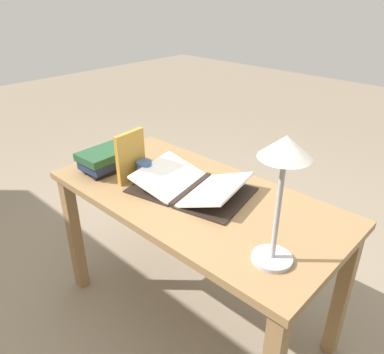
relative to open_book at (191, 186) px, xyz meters
The scene contains 7 objects.
ground_plane 0.79m from the open_book, 157.36° to the left, with size 12.00×12.00×0.00m, color gray.
reading_desk 0.14m from the open_book, 157.36° to the left, with size 1.39×0.69×0.76m.
open_book is the anchor object (origin of this frame).
book_stack_tall 0.49m from the open_book, 14.31° to the left, with size 0.18×0.30×0.11m.
book_standing_upright 0.33m from the open_book, 21.58° to the left, with size 0.04×0.17×0.25m.
reading_lamp 0.66m from the open_book, 163.21° to the left, with size 0.17×0.17×0.47m.
coffee_mug 0.25m from the open_book, 18.63° to the left, with size 0.07×0.10×0.10m.
Camera 1 is at (-1.02, 1.09, 1.62)m, focal length 35.00 mm.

